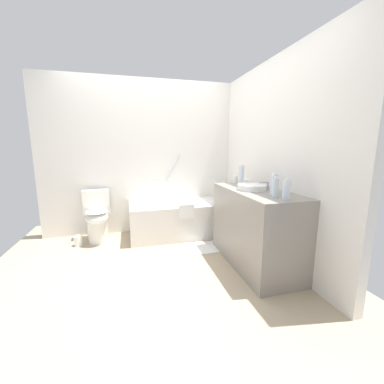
{
  "coord_description": "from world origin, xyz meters",
  "views": [
    {
      "loc": [
        -0.28,
        -2.72,
        1.36
      ],
      "look_at": [
        0.49,
        0.23,
        0.79
      ],
      "focal_mm": 22.69,
      "sensor_mm": 36.0,
      "label": 1
    }
  ],
  "objects_px": {
    "water_bottle_1": "(275,188)",
    "drinking_glass_1": "(246,183)",
    "bathtub": "(183,217)",
    "bath_mat": "(205,247)",
    "toilet": "(97,217)",
    "sink_basin": "(252,187)",
    "drinking_glass_0": "(236,179)",
    "toilet_paper_roll": "(78,241)",
    "water_bottle_3": "(286,190)",
    "water_bottle_0": "(274,185)",
    "water_bottle_2": "(241,175)",
    "sink_faucet": "(267,186)"
  },
  "relations": [
    {
      "from": "drinking_glass_1",
      "to": "sink_basin",
      "type": "bearing_deg",
      "value": -99.49
    },
    {
      "from": "sink_basin",
      "to": "drinking_glass_0",
      "type": "height_order",
      "value": "drinking_glass_0"
    },
    {
      "from": "sink_basin",
      "to": "bath_mat",
      "type": "relative_size",
      "value": 0.62
    },
    {
      "from": "water_bottle_0",
      "to": "drinking_glass_1",
      "type": "distance_m",
      "value": 0.55
    },
    {
      "from": "water_bottle_0",
      "to": "drinking_glass_0",
      "type": "relative_size",
      "value": 2.26
    },
    {
      "from": "drinking_glass_1",
      "to": "water_bottle_1",
      "type": "bearing_deg",
      "value": -92.04
    },
    {
      "from": "water_bottle_0",
      "to": "drinking_glass_0",
      "type": "bearing_deg",
      "value": 91.72
    },
    {
      "from": "water_bottle_3",
      "to": "water_bottle_2",
      "type": "bearing_deg",
      "value": 90.63
    },
    {
      "from": "drinking_glass_1",
      "to": "bathtub",
      "type": "bearing_deg",
      "value": 123.09
    },
    {
      "from": "sink_basin",
      "to": "drinking_glass_0",
      "type": "xyz_separation_m",
      "value": [
        0.04,
        0.53,
        0.02
      ]
    },
    {
      "from": "sink_basin",
      "to": "toilet_paper_roll",
      "type": "height_order",
      "value": "sink_basin"
    },
    {
      "from": "toilet",
      "to": "water_bottle_2",
      "type": "relative_size",
      "value": 2.87
    },
    {
      "from": "sink_basin",
      "to": "water_bottle_3",
      "type": "relative_size",
      "value": 1.65
    },
    {
      "from": "toilet",
      "to": "water_bottle_0",
      "type": "bearing_deg",
      "value": 46.11
    },
    {
      "from": "water_bottle_2",
      "to": "toilet_paper_roll",
      "type": "distance_m",
      "value": 2.41
    },
    {
      "from": "water_bottle_3",
      "to": "bath_mat",
      "type": "height_order",
      "value": "water_bottle_3"
    },
    {
      "from": "water_bottle_1",
      "to": "drinking_glass_1",
      "type": "distance_m",
      "value": 0.65
    },
    {
      "from": "toilet",
      "to": "sink_faucet",
      "type": "xyz_separation_m",
      "value": [
        2.0,
        -1.18,
        0.56
      ]
    },
    {
      "from": "sink_basin",
      "to": "bath_mat",
      "type": "xyz_separation_m",
      "value": [
        -0.37,
        0.54,
        -0.91
      ]
    },
    {
      "from": "water_bottle_1",
      "to": "toilet",
      "type": "bearing_deg",
      "value": 138.71
    },
    {
      "from": "drinking_glass_0",
      "to": "water_bottle_1",
      "type": "bearing_deg",
      "value": -91.7
    },
    {
      "from": "bathtub",
      "to": "water_bottle_2",
      "type": "relative_size",
      "value": 6.21
    },
    {
      "from": "water_bottle_2",
      "to": "bath_mat",
      "type": "relative_size",
      "value": 0.5
    },
    {
      "from": "bathtub",
      "to": "water_bottle_2",
      "type": "bearing_deg",
      "value": -52.73
    },
    {
      "from": "drinking_glass_0",
      "to": "bath_mat",
      "type": "height_order",
      "value": "drinking_glass_0"
    },
    {
      "from": "bath_mat",
      "to": "drinking_glass_1",
      "type": "bearing_deg",
      "value": -37.07
    },
    {
      "from": "water_bottle_1",
      "to": "toilet_paper_roll",
      "type": "distance_m",
      "value": 2.71
    },
    {
      "from": "bathtub",
      "to": "bath_mat",
      "type": "bearing_deg",
      "value": -73.55
    },
    {
      "from": "toilet",
      "to": "water_bottle_1",
      "type": "bearing_deg",
      "value": 43.32
    },
    {
      "from": "toilet",
      "to": "water_bottle_1",
      "type": "height_order",
      "value": "water_bottle_1"
    },
    {
      "from": "water_bottle_0",
      "to": "water_bottle_3",
      "type": "height_order",
      "value": "water_bottle_0"
    },
    {
      "from": "drinking_glass_1",
      "to": "bath_mat",
      "type": "relative_size",
      "value": 0.16
    },
    {
      "from": "water_bottle_0",
      "to": "drinking_glass_0",
      "type": "xyz_separation_m",
      "value": [
        -0.03,
        0.84,
        -0.06
      ]
    },
    {
      "from": "bathtub",
      "to": "water_bottle_0",
      "type": "xyz_separation_m",
      "value": [
        0.61,
        -1.44,
        0.71
      ]
    },
    {
      "from": "toilet",
      "to": "bath_mat",
      "type": "xyz_separation_m",
      "value": [
        1.44,
        -0.64,
        -0.35
      ]
    },
    {
      "from": "water_bottle_1",
      "to": "sink_faucet",
      "type": "bearing_deg",
      "value": 67.88
    },
    {
      "from": "toilet",
      "to": "bathtub",
      "type": "bearing_deg",
      "value": 82.13
    },
    {
      "from": "bathtub",
      "to": "drinking_glass_1",
      "type": "height_order",
      "value": "bathtub"
    },
    {
      "from": "sink_basin",
      "to": "water_bottle_3",
      "type": "distance_m",
      "value": 0.55
    },
    {
      "from": "sink_faucet",
      "to": "water_bottle_0",
      "type": "xyz_separation_m",
      "value": [
        -0.12,
        -0.32,
        0.07
      ]
    },
    {
      "from": "sink_basin",
      "to": "water_bottle_2",
      "type": "relative_size",
      "value": 1.23
    },
    {
      "from": "drinking_glass_0",
      "to": "drinking_glass_1",
      "type": "height_order",
      "value": "drinking_glass_0"
    },
    {
      "from": "sink_basin",
      "to": "water_bottle_0",
      "type": "relative_size",
      "value": 1.43
    },
    {
      "from": "bathtub",
      "to": "bath_mat",
      "type": "height_order",
      "value": "bathtub"
    },
    {
      "from": "toilet",
      "to": "drinking_glass_1",
      "type": "xyz_separation_m",
      "value": [
        1.85,
        -0.95,
        0.57
      ]
    },
    {
      "from": "drinking_glass_0",
      "to": "sink_basin",
      "type": "bearing_deg",
      "value": -94.69
    },
    {
      "from": "water_bottle_1",
      "to": "drinking_glass_0",
      "type": "height_order",
      "value": "water_bottle_1"
    },
    {
      "from": "bathtub",
      "to": "water_bottle_0",
      "type": "bearing_deg",
      "value": -66.9
    },
    {
      "from": "bathtub",
      "to": "toilet_paper_roll",
      "type": "relative_size",
      "value": 11.61
    },
    {
      "from": "water_bottle_0",
      "to": "drinking_glass_0",
      "type": "height_order",
      "value": "water_bottle_0"
    }
  ]
}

